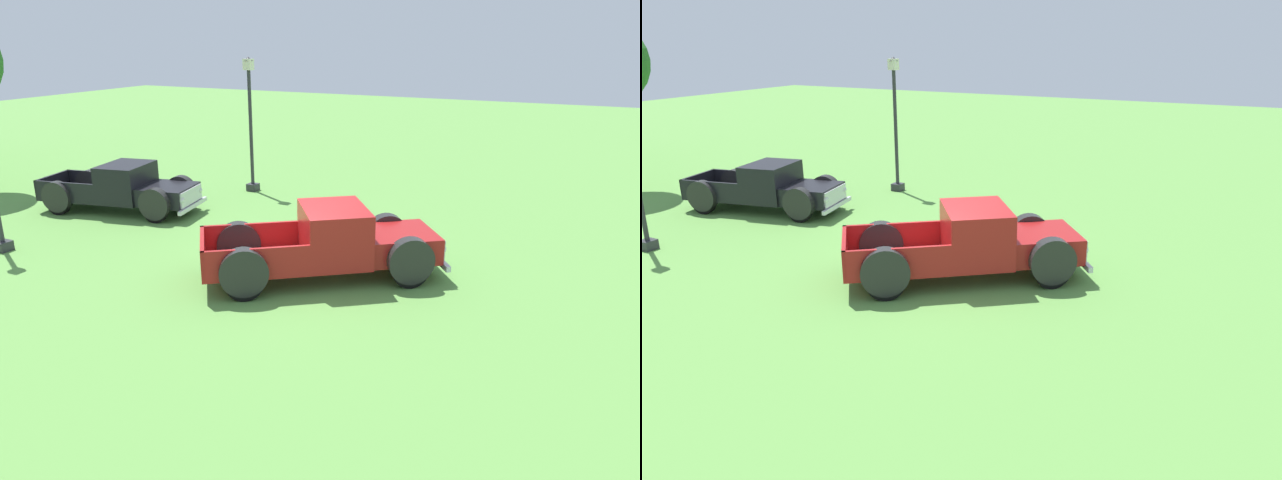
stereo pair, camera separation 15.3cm
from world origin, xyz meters
The scene contains 4 objects.
ground_plane centered at (0.00, 0.00, 0.00)m, with size 80.00×80.00×0.00m, color #5B9342.
pickup_truck_foreground centered at (0.26, -0.80, 0.78)m, with size 4.71×5.45×1.64m.
pickup_truck_behind_left centered at (2.20, 7.13, 0.72)m, with size 2.74×5.18×1.51m.
lamp_post_far centered at (6.12, 5.11, 2.39)m, with size 0.36×0.36×4.56m.
Camera 1 is at (-11.22, -5.94, 5.26)m, focal length 33.19 mm.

